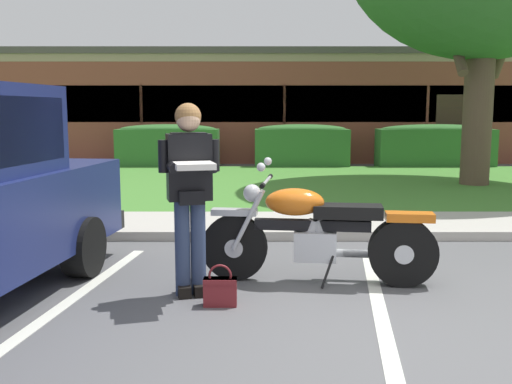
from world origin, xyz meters
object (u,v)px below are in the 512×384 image
(rider_person, at_px, (190,184))
(hedge_left, at_px, (168,145))
(hedge_center_left, at_px, (302,145))
(handbag, at_px, (220,289))
(motorcycle, at_px, (327,234))
(brick_building, at_px, (278,107))
(hedge_center_right, at_px, (435,145))

(rider_person, xyz_separation_m, hedge_left, (-1.93, 11.51, -0.36))
(rider_person, bearing_deg, hedge_center_left, 80.72)
(rider_person, bearing_deg, handbag, -46.38)
(motorcycle, height_order, hedge_center_left, hedge_center_left)
(rider_person, bearing_deg, brick_building, 85.48)
(handbag, distance_m, hedge_center_left, 11.92)
(hedge_center_right, distance_m, brick_building, 8.03)
(handbag, relative_size, hedge_left, 0.12)
(rider_person, xyz_separation_m, brick_building, (1.44, 18.23, 0.75))
(hedge_center_left, bearing_deg, handbag, -97.74)
(hedge_left, bearing_deg, hedge_center_right, 0.00)
(hedge_center_left, distance_m, hedge_center_right, 3.81)
(motorcycle, distance_m, hedge_left, 11.58)
(hedge_left, bearing_deg, rider_person, -80.48)
(hedge_left, xyz_separation_m, hedge_center_right, (7.62, 0.00, 0.00))
(rider_person, relative_size, hedge_left, 0.59)
(handbag, distance_m, brick_building, 18.63)
(motorcycle, distance_m, hedge_center_right, 11.99)
(hedge_center_left, distance_m, brick_building, 6.83)
(rider_person, height_order, brick_building, brick_building)
(handbag, xyz_separation_m, hedge_left, (-2.21, 11.80, 0.51))
(hedge_center_right, bearing_deg, brick_building, 122.31)
(rider_person, bearing_deg, hedge_center_right, 63.68)
(motorcycle, relative_size, brick_building, 0.09)
(motorcycle, xyz_separation_m, hedge_center_left, (0.63, 11.13, 0.17))
(brick_building, bearing_deg, motorcycle, -90.60)
(handbag, bearing_deg, brick_building, 86.40)
(hedge_left, height_order, hedge_center_right, same)
(hedge_center_right, relative_size, brick_building, 0.13)
(hedge_center_right, bearing_deg, hedge_center_left, -180.00)
(hedge_center_right, bearing_deg, hedge_left, -180.00)
(motorcycle, relative_size, hedge_center_right, 0.68)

